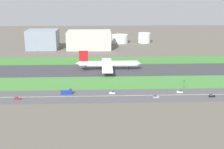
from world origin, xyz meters
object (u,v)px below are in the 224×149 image
at_px(car_2, 17,99).
at_px(traffic_light, 184,84).
at_px(car_4, 113,92).
at_px(fuel_tank_west, 99,37).
at_px(car_1, 212,96).
at_px(car_3, 180,92).
at_px(terminal_building, 43,39).
at_px(fuel_tank_east, 144,38).
at_px(truck_0, 67,92).
at_px(hangar_building, 89,40).
at_px(car_5, 156,97).
at_px(airliner, 107,64).
at_px(fuel_tank_centre, 120,39).

xyz_separation_m(car_2, traffic_light, (126.31, 17.99, 3.37)).
height_order(car_4, fuel_tank_west, fuel_tank_west).
relative_size(car_1, car_2, 1.00).
bearing_deg(car_2, car_3, -175.28).
relative_size(car_2, terminal_building, 0.11).
relative_size(car_1, fuel_tank_east, 0.23).
xyz_separation_m(truck_0, traffic_light, (91.85, 7.99, 2.62)).
height_order(hangar_building, fuel_tank_west, hangar_building).
relative_size(fuel_tank_west, fuel_tank_east, 1.16).
bearing_deg(truck_0, car_4, 0.00).
relative_size(car_5, car_2, 1.00).
xyz_separation_m(car_4, car_2, (-69.15, -10.00, 0.00)).
xyz_separation_m(car_2, fuel_tank_east, (127.87, 237.00, 6.63)).
distance_m(hangar_building, fuel_tank_east, 94.91).
xyz_separation_m(car_3, terminal_building, (-140.18, 182.00, 12.17)).
relative_size(car_5, fuel_tank_west, 0.20).
bearing_deg(fuel_tank_east, car_2, -118.35).
xyz_separation_m(truck_0, hangar_building, (9.96, 182.00, 10.42)).
bearing_deg(car_2, car_4, -171.77).
distance_m(car_4, car_2, 69.87).
height_order(car_5, car_3, same).
relative_size(truck_0, hangar_building, 0.14).
relative_size(car_1, terminal_building, 0.11).
height_order(truck_0, fuel_tank_west, fuel_tank_west).
xyz_separation_m(truck_0, car_1, (107.59, -10.00, -0.75)).
xyz_separation_m(airliner, fuel_tank_east, (61.07, 159.00, 1.32)).
bearing_deg(terminal_building, airliner, -53.04).
height_order(truck_0, car_1, truck_0).
height_order(car_5, traffic_light, traffic_light).
distance_m(truck_0, fuel_tank_east, 245.54).
xyz_separation_m(truck_0, fuel_tank_west, (23.62, 227.00, 6.89)).
bearing_deg(airliner, hangar_building, 101.10).
xyz_separation_m(car_5, terminal_building, (-119.51, 192.00, 12.17)).
relative_size(car_3, traffic_light, 0.61).
distance_m(airliner, hangar_building, 116.32).
xyz_separation_m(traffic_light, terminal_building, (-145.30, 174.01, 8.80)).
height_order(terminal_building, fuel_tank_east, terminal_building).
xyz_separation_m(airliner, car_1, (75.25, -78.00, -5.31)).
distance_m(airliner, truck_0, 75.43).
xyz_separation_m(car_2, terminal_building, (-18.99, 192.00, 12.17)).
bearing_deg(truck_0, car_5, -8.61).
distance_m(car_1, car_3, 23.14).
xyz_separation_m(car_1, car_3, (-20.86, 10.00, 0.00)).
distance_m(car_5, fuel_tank_west, 240.89).
height_order(car_1, car_2, same).
bearing_deg(terminal_building, truck_0, -73.63).
relative_size(traffic_light, hangar_building, 0.12).
xyz_separation_m(car_2, fuel_tank_centre, (89.78, 237.00, 5.34)).
relative_size(airliner, fuel_tank_east, 3.44).
height_order(car_1, fuel_tank_centre, fuel_tank_centre).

